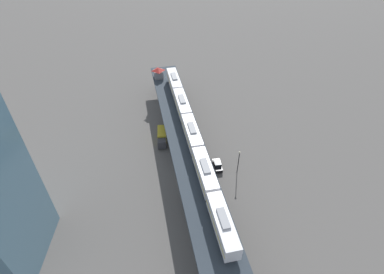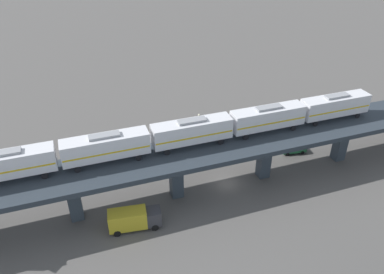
{
  "view_description": "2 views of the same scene",
  "coord_description": "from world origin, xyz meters",
  "px_view_note": "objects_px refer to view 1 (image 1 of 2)",
  "views": [
    {
      "loc": [
        0.98,
        48.8,
        54.49
      ],
      "look_at": [
        -0.36,
        -5.64,
        9.18
      ],
      "focal_mm": 28.0,
      "sensor_mm": 36.0,
      "label": 1
    },
    {
      "loc": [
        46.42,
        -12.76,
        38.32
      ],
      "look_at": [
        -0.36,
        -5.64,
        9.18
      ],
      "focal_mm": 35.0,
      "sensor_mm": 36.0,
      "label": 2
    }
  ],
  "objects_px": {
    "street_car_black": "(217,165)",
    "street_lamp": "(239,160)",
    "delivery_truck": "(162,137)",
    "signal_hut": "(158,73)",
    "street_car_green": "(227,229)",
    "subway_train": "(192,134)"
  },
  "relations": [
    {
      "from": "street_car_black",
      "to": "street_lamp",
      "type": "xyz_separation_m",
      "value": [
        -4.78,
        1.75,
        3.17
      ]
    },
    {
      "from": "street_car_black",
      "to": "delivery_truck",
      "type": "height_order",
      "value": "delivery_truck"
    },
    {
      "from": "signal_hut",
      "to": "street_car_green",
      "type": "distance_m",
      "value": 54.86
    },
    {
      "from": "street_lamp",
      "to": "delivery_truck",
      "type": "bearing_deg",
      "value": -32.62
    },
    {
      "from": "subway_train",
      "to": "street_lamp",
      "type": "relative_size",
      "value": 8.91
    },
    {
      "from": "street_car_black",
      "to": "street_car_green",
      "type": "distance_m",
      "value": 18.43
    },
    {
      "from": "street_car_green",
      "to": "delivery_truck",
      "type": "relative_size",
      "value": 0.61
    },
    {
      "from": "signal_hut",
      "to": "street_car_green",
      "type": "bearing_deg",
      "value": 107.78
    },
    {
      "from": "street_car_green",
      "to": "street_lamp",
      "type": "xyz_separation_m",
      "value": [
        -4.5,
        -16.68,
        3.17
      ]
    },
    {
      "from": "signal_hut",
      "to": "street_car_black",
      "type": "height_order",
      "value": "signal_hut"
    },
    {
      "from": "subway_train",
      "to": "street_car_green",
      "type": "xyz_separation_m",
      "value": [
        -6.66,
        19.68,
        -9.28
      ]
    },
    {
      "from": "street_car_black",
      "to": "subway_train",
      "type": "bearing_deg",
      "value": -11.07
    },
    {
      "from": "street_lamp",
      "to": "signal_hut",
      "type": "bearing_deg",
      "value": -58.92
    },
    {
      "from": "delivery_truck",
      "to": "street_car_green",
      "type": "bearing_deg",
      "value": 116.95
    },
    {
      "from": "delivery_truck",
      "to": "signal_hut",
      "type": "bearing_deg",
      "value": -85.45
    },
    {
      "from": "signal_hut",
      "to": "street_car_green",
      "type": "xyz_separation_m",
      "value": [
        -16.54,
        51.6,
        -8.54
      ]
    },
    {
      "from": "signal_hut",
      "to": "street_car_black",
      "type": "bearing_deg",
      "value": 116.12
    },
    {
      "from": "delivery_truck",
      "to": "street_lamp",
      "type": "relative_size",
      "value": 1.05
    },
    {
      "from": "street_car_green",
      "to": "street_lamp",
      "type": "bearing_deg",
      "value": -105.09
    },
    {
      "from": "street_car_black",
      "to": "street_lamp",
      "type": "relative_size",
      "value": 0.66
    },
    {
      "from": "street_lamp",
      "to": "subway_train",
      "type": "bearing_deg",
      "value": -15.02
    },
    {
      "from": "subway_train",
      "to": "delivery_truck",
      "type": "xyz_separation_m",
      "value": [
        8.09,
        -9.32,
        -8.46
      ]
    }
  ]
}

